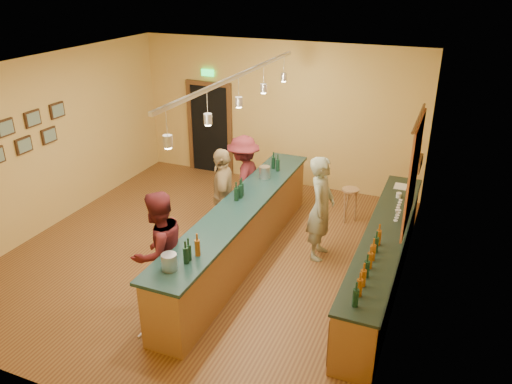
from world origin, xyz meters
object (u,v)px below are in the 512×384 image
at_px(tasting_bar, 241,228).
at_px(bar_stool, 350,196).
at_px(bartender, 321,208).
at_px(customer_a, 159,252).
at_px(customer_c, 244,180).
at_px(back_counter, 383,257).
at_px(customer_b, 223,196).

bearing_deg(tasting_bar, bar_stool, 57.27).
height_order(tasting_bar, bartender, bartender).
bearing_deg(bartender, customer_a, 139.49).
height_order(tasting_bar, bar_stool, tasting_bar).
bearing_deg(bar_stool, bartender, -97.05).
relative_size(tasting_bar, customer_a, 2.80).
bearing_deg(customer_c, customer_a, -3.48).
bearing_deg(back_counter, bar_stool, 116.08).
xyz_separation_m(back_counter, customer_a, (-2.88, -1.77, 0.42)).
bearing_deg(customer_c, customer_b, -3.48).
relative_size(back_counter, tasting_bar, 0.89).
relative_size(back_counter, bar_stool, 6.67).
distance_m(tasting_bar, customer_a, 1.71).
distance_m(customer_b, customer_c, 0.89).
xyz_separation_m(back_counter, bar_stool, (-0.96, 1.96, 0.05)).
height_order(customer_a, customer_c, customer_a).
height_order(bartender, bar_stool, bartender).
bearing_deg(customer_a, customer_c, -161.55).
xyz_separation_m(customer_a, customer_b, (0.00, 2.07, -0.02)).
bearing_deg(bartender, back_counter, -114.75).
bearing_deg(back_counter, bartender, 157.88).
height_order(back_counter, tasting_bar, tasting_bar).
distance_m(back_counter, customer_c, 3.14).
bearing_deg(tasting_bar, customer_c, 111.72).
distance_m(customer_a, customer_c, 2.97).
height_order(back_counter, customer_b, customer_b).
bearing_deg(bar_stool, tasting_bar, -122.73).
xyz_separation_m(customer_a, bar_stool, (1.92, 3.73, -0.37)).
height_order(back_counter, bartender, bartender).
distance_m(tasting_bar, customer_c, 1.50).
bearing_deg(back_counter, customer_c, 157.45).
distance_m(back_counter, bartender, 1.30).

